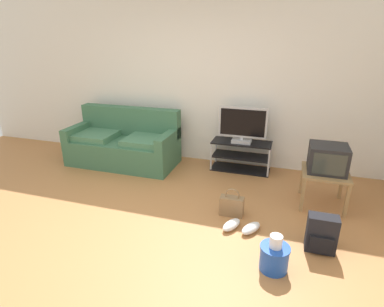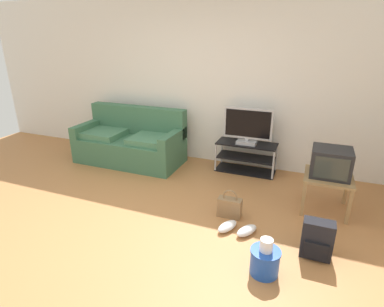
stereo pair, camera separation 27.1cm
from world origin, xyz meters
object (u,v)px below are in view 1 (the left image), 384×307
object	(u,v)px
tv_stand	(241,156)
crt_tv	(328,158)
couch	(124,144)
cleaning_bucket	(274,256)
side_table	(325,176)
backpack	(322,234)
sneakers_pair	(241,226)
flat_tv	(243,125)
handbag	(232,205)

from	to	relation	value
tv_stand	crt_tv	world-z (taller)	crt_tv
couch	cleaning_bucket	distance (m)	3.28
couch	tv_stand	bearing A→B (deg)	8.35
side_table	couch	bearing A→B (deg)	170.48
tv_stand	backpack	distance (m)	2.12
tv_stand	sneakers_pair	bearing A→B (deg)	-80.50
flat_tv	side_table	world-z (taller)	flat_tv
couch	tv_stand	world-z (taller)	couch
couch	cleaning_bucket	xyz separation A→B (m)	(2.63, -1.95, -0.19)
side_table	handbag	world-z (taller)	side_table
sneakers_pair	side_table	bearing A→B (deg)	44.38
tv_stand	sneakers_pair	xyz separation A→B (m)	(0.28, -1.70, -0.19)
tv_stand	handbag	distance (m)	1.43
handbag	cleaning_bucket	bearing A→B (deg)	-55.92
side_table	cleaning_bucket	distance (m)	1.53
backpack	sneakers_pair	xyz separation A→B (m)	(-0.82, 0.11, -0.15)
crt_tv	backpack	bearing A→B (deg)	-94.48
side_table	sneakers_pair	bearing A→B (deg)	-135.62
side_table	backpack	world-z (taller)	side_table
tv_stand	cleaning_bucket	distance (m)	2.34
flat_tv	backpack	bearing A→B (deg)	-58.18
backpack	cleaning_bucket	bearing A→B (deg)	-160.73
flat_tv	backpack	world-z (taller)	flat_tv
side_table	cleaning_bucket	bearing A→B (deg)	-109.86
handbag	cleaning_bucket	world-z (taller)	cleaning_bucket
couch	cleaning_bucket	bearing A→B (deg)	-36.50
couch	handbag	world-z (taller)	couch
flat_tv	tv_stand	bearing A→B (deg)	90.00
side_table	backpack	xyz separation A→B (m)	(-0.08, -0.99, -0.21)
side_table	handbag	bearing A→B (deg)	-150.63
flat_tv	sneakers_pair	bearing A→B (deg)	-80.38
sneakers_pair	cleaning_bucket	bearing A→B (deg)	-54.03
couch	crt_tv	bearing A→B (deg)	-9.23
tv_stand	handbag	size ratio (longest dim) A/B	2.61
handbag	sneakers_pair	bearing A→B (deg)	-59.74
cleaning_bucket	flat_tv	bearing A→B (deg)	106.94
backpack	flat_tv	bearing A→B (deg)	96.53
couch	handbag	bearing A→B (deg)	-28.50
backpack	cleaning_bucket	world-z (taller)	backpack
couch	flat_tv	bearing A→B (deg)	7.71
couch	flat_tv	distance (m)	2.02
flat_tv	backpack	size ratio (longest dim) A/B	1.89
flat_tv	cleaning_bucket	xyz separation A→B (m)	(0.67, -2.21, -0.61)
crt_tv	side_table	bearing A→B (deg)	-90.00
crt_tv	handbag	bearing A→B (deg)	-149.98
handbag	cleaning_bucket	size ratio (longest dim) A/B	0.97
crt_tv	sneakers_pair	bearing A→B (deg)	-135.10
tv_stand	sneakers_pair	size ratio (longest dim) A/B	2.02
sneakers_pair	backpack	bearing A→B (deg)	-7.59
backpack	handbag	xyz separation A→B (m)	(-0.99, 0.39, -0.06)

